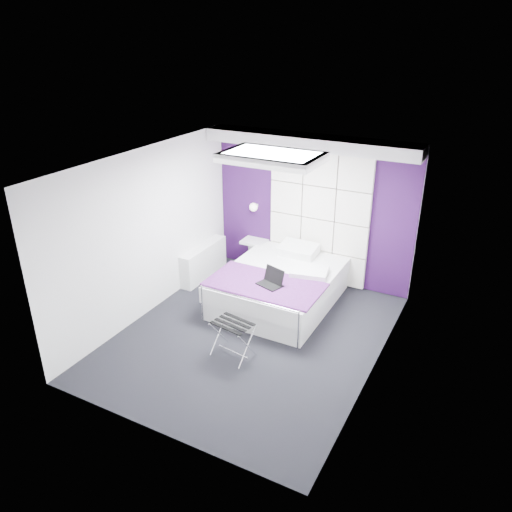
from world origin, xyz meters
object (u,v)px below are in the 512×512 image
at_px(radiator, 204,261).
at_px(luggage_rack, 233,339).
at_px(bed, 280,285).
at_px(wall_lamp, 255,207).
at_px(laptop, 271,280).
at_px(nightstand, 255,242).

bearing_deg(radiator, luggage_rack, -47.52).
distance_m(radiator, bed, 1.64).
xyz_separation_m(wall_lamp, luggage_rack, (1.05, -2.60, -0.96)).
bearing_deg(laptop, nightstand, 144.03).
bearing_deg(laptop, radiator, 175.07).
distance_m(wall_lamp, bed, 1.66).
relative_size(wall_lamp, nightstand, 0.33).
bearing_deg(laptop, wall_lamp, 143.87).
height_order(wall_lamp, laptop, wall_lamp).
bearing_deg(nightstand, laptop, -53.91).
bearing_deg(wall_lamp, radiator, -130.10).
relative_size(radiator, bed, 0.56).
height_order(wall_lamp, nightstand, wall_lamp).
relative_size(wall_lamp, luggage_rack, 0.28).
xyz_separation_m(radiator, bed, (1.62, -0.22, 0.02)).
bearing_deg(radiator, wall_lamp, 49.90).
relative_size(radiator, laptop, 3.26).
xyz_separation_m(bed, nightstand, (-0.96, 0.94, 0.24)).
distance_m(luggage_rack, laptop, 1.19).
distance_m(nightstand, luggage_rack, 2.78).
bearing_deg(wall_lamp, bed, -44.85).
height_order(bed, luggage_rack, bed).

